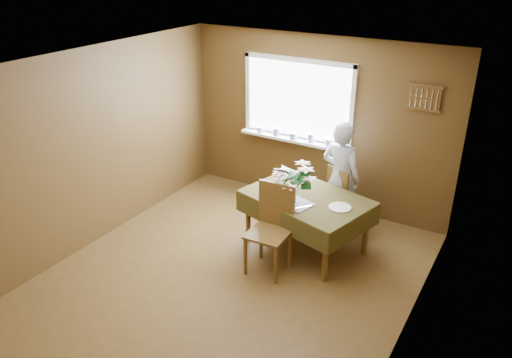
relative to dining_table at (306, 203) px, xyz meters
The scene contains 15 objects.
floor 1.29m from the dining_table, 114.10° to the right, with size 4.50×4.50×0.00m, color brown.
ceiling 2.17m from the dining_table, 114.10° to the right, with size 4.50×4.50×0.00m, color white.
wall_back 1.45m from the dining_table, 110.32° to the left, with size 4.00×4.00×0.00m, color brown.
wall_front 3.36m from the dining_table, 97.94° to the right, with size 4.00×4.00×0.00m, color brown.
wall_left 2.73m from the dining_table, 157.47° to the right, with size 4.50×4.50×0.00m, color brown.
wall_right 1.95m from the dining_table, 33.42° to the right, with size 4.50×4.50×0.00m, color brown.
window_assembly 1.57m from the dining_table, 122.45° to the left, with size 1.72×0.20×1.22m.
spoon_rack 1.97m from the dining_table, 50.28° to the left, with size 0.44×0.05×0.33m.
dining_table is the anchor object (origin of this frame).
chair_far 0.75m from the dining_table, 74.06° to the left, with size 0.51×0.51×0.90m.
chair_near 0.63m from the dining_table, 104.43° to the right, with size 0.48×0.48×1.07m.
seated_woman 0.70m from the dining_table, 75.29° to the left, with size 0.56×0.37×1.54m, color white.
flower_bouquet 0.45m from the dining_table, 114.57° to the right, with size 0.52×0.52×0.45m.
side_plate 0.48m from the dining_table, ahead, with size 0.27×0.27×0.01m, color white.
table_knife 0.31m from the dining_table, 71.28° to the right, with size 0.02×0.22×0.00m, color silver.
Camera 1 is at (2.75, -4.06, 3.55)m, focal length 35.00 mm.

